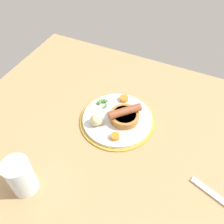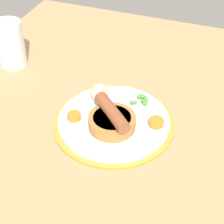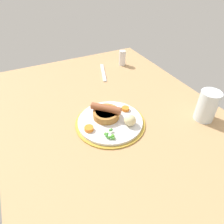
{
  "view_description": "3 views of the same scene",
  "coord_description": "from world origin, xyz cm",
  "px_view_note": "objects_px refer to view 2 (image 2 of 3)",
  "views": [
    {
      "loc": [
        -16.27,
        46.1,
        66.85
      ],
      "look_at": [
        6.58,
        -2.49,
        7.15
      ],
      "focal_mm": 40.0,
      "sensor_mm": 36.0,
      "label": 1
    },
    {
      "loc": [
        -49.17,
        -22.85,
        55.15
      ],
      "look_at": [
        4.63,
        -2.84,
        6.43
      ],
      "focal_mm": 60.0,
      "sensor_mm": 36.0,
      "label": 2
    },
    {
      "loc": [
        53.12,
        -26.3,
        50.92
      ],
      "look_at": [
        3.27,
        -1.62,
        6.39
      ],
      "focal_mm": 32.0,
      "sensor_mm": 36.0,
      "label": 3
    }
  ],
  "objects_px": {
    "dinner_plate": "(114,122)",
    "carrot_slice_0": "(74,116)",
    "pea_pile": "(142,99)",
    "sausage_pudding": "(112,120)",
    "carrot_slice_1": "(156,122)",
    "drinking_glass": "(10,44)",
    "potato_chunk_0": "(100,92)"
  },
  "relations": [
    {
      "from": "dinner_plate",
      "to": "carrot_slice_0",
      "type": "bearing_deg",
      "value": 109.19
    },
    {
      "from": "pea_pile",
      "to": "dinner_plate",
      "type": "bearing_deg",
      "value": 153.24
    },
    {
      "from": "sausage_pudding",
      "to": "pea_pile",
      "type": "bearing_deg",
      "value": 115.09
    },
    {
      "from": "dinner_plate",
      "to": "carrot_slice_1",
      "type": "height_order",
      "value": "carrot_slice_1"
    },
    {
      "from": "dinner_plate",
      "to": "drinking_glass",
      "type": "xyz_separation_m",
      "value": [
        0.13,
        0.32,
        0.05
      ]
    },
    {
      "from": "sausage_pudding",
      "to": "dinner_plate",
      "type": "bearing_deg",
      "value": 144.92
    },
    {
      "from": "dinner_plate",
      "to": "carrot_slice_1",
      "type": "xyz_separation_m",
      "value": [
        0.01,
        -0.09,
        0.01
      ]
    },
    {
      "from": "carrot_slice_1",
      "to": "carrot_slice_0",
      "type": "bearing_deg",
      "value": 103.93
    },
    {
      "from": "pea_pile",
      "to": "drinking_glass",
      "type": "bearing_deg",
      "value": 81.29
    },
    {
      "from": "potato_chunk_0",
      "to": "dinner_plate",
      "type": "bearing_deg",
      "value": -134.83
    },
    {
      "from": "sausage_pudding",
      "to": "potato_chunk_0",
      "type": "bearing_deg",
      "value": 170.66
    },
    {
      "from": "potato_chunk_0",
      "to": "carrot_slice_0",
      "type": "relative_size",
      "value": 1.47
    },
    {
      "from": "carrot_slice_0",
      "to": "drinking_glass",
      "type": "relative_size",
      "value": 0.25
    },
    {
      "from": "dinner_plate",
      "to": "sausage_pudding",
      "type": "height_order",
      "value": "sausage_pudding"
    },
    {
      "from": "pea_pile",
      "to": "carrot_slice_0",
      "type": "xyz_separation_m",
      "value": [
        -0.1,
        0.11,
        -0.0
      ]
    },
    {
      "from": "pea_pile",
      "to": "potato_chunk_0",
      "type": "relative_size",
      "value": 1.04
    },
    {
      "from": "sausage_pudding",
      "to": "carrot_slice_1",
      "type": "relative_size",
      "value": 3.11
    },
    {
      "from": "pea_pile",
      "to": "carrot_slice_1",
      "type": "xyz_separation_m",
      "value": [
        -0.06,
        -0.05,
        -0.0
      ]
    },
    {
      "from": "carrot_slice_0",
      "to": "carrot_slice_1",
      "type": "xyz_separation_m",
      "value": [
        0.04,
        -0.16,
        0.0
      ]
    },
    {
      "from": "pea_pile",
      "to": "carrot_slice_0",
      "type": "relative_size",
      "value": 1.53
    },
    {
      "from": "sausage_pudding",
      "to": "potato_chunk_0",
      "type": "relative_size",
      "value": 2.32
    },
    {
      "from": "potato_chunk_0",
      "to": "carrot_slice_0",
      "type": "distance_m",
      "value": 0.08
    },
    {
      "from": "pea_pile",
      "to": "potato_chunk_0",
      "type": "xyz_separation_m",
      "value": [
        -0.02,
        0.09,
        0.01
      ]
    },
    {
      "from": "carrot_slice_0",
      "to": "carrot_slice_1",
      "type": "bearing_deg",
      "value": -76.07
    },
    {
      "from": "sausage_pudding",
      "to": "carrot_slice_1",
      "type": "height_order",
      "value": "sausage_pudding"
    },
    {
      "from": "sausage_pudding",
      "to": "drinking_glass",
      "type": "relative_size",
      "value": 0.84
    },
    {
      "from": "dinner_plate",
      "to": "potato_chunk_0",
      "type": "height_order",
      "value": "potato_chunk_0"
    },
    {
      "from": "carrot_slice_0",
      "to": "drinking_glass",
      "type": "bearing_deg",
      "value": 57.39
    },
    {
      "from": "carrot_slice_0",
      "to": "carrot_slice_1",
      "type": "height_order",
      "value": "same"
    },
    {
      "from": "carrot_slice_0",
      "to": "drinking_glass",
      "type": "height_order",
      "value": "drinking_glass"
    },
    {
      "from": "dinner_plate",
      "to": "carrot_slice_1",
      "type": "bearing_deg",
      "value": -81.01
    },
    {
      "from": "sausage_pudding",
      "to": "carrot_slice_0",
      "type": "xyz_separation_m",
      "value": [
        -0.0,
        0.08,
        -0.01
      ]
    }
  ]
}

